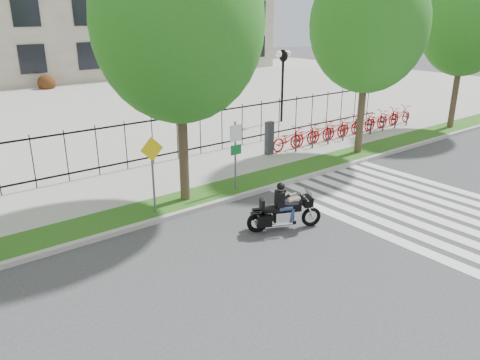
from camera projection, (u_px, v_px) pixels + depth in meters
ground at (312, 246)px, 13.15m from camera, size 120.00×120.00×0.00m
curb at (225, 201)px, 16.16m from camera, size 60.00×0.20×0.15m
grass_verge at (211, 194)px, 16.78m from camera, size 60.00×1.50×0.15m
sidewalk at (175, 176)px, 18.63m from camera, size 60.00×3.50×0.15m
plaza at (42, 109)px, 31.63m from camera, size 80.00×34.00×0.10m
crosswalk_stripes at (410, 205)px, 15.95m from camera, size 5.70×8.00×0.01m
iron_fence at (153, 141)px, 19.57m from camera, size 30.00×0.06×2.00m
lamp_post_right at (283, 68)px, 26.76m from camera, size 1.06×0.70×4.25m
street_tree_1 at (178, 23)px, 14.20m from camera, size 5.33×5.33×8.82m
street_tree_2 at (369, 25)px, 19.67m from camera, size 4.97×4.97×8.44m
street_tree_3 at (465, 26)px, 24.45m from camera, size 4.49×4.49×7.97m
bike_share_station at (349, 126)px, 24.25m from camera, size 11.14×0.88×1.50m
sign_pole_regulatory at (236, 147)px, 16.44m from camera, size 0.50×0.09×2.50m
sign_pole_warning at (153, 165)px, 14.54m from camera, size 0.78×0.09×2.49m
motorcycle_rider at (284, 211)px, 14.02m from camera, size 2.18×1.27×1.81m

